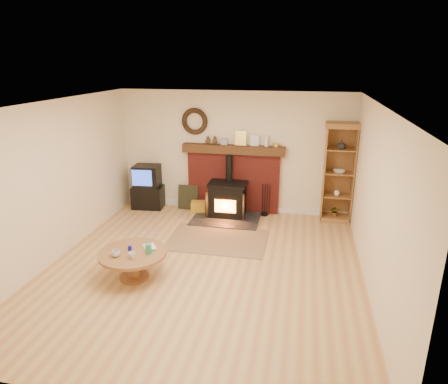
% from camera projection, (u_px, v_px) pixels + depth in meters
% --- Properties ---
extents(ground, '(5.50, 5.50, 0.00)m').
position_uv_depth(ground, '(204.00, 268.00, 6.44)').
color(ground, tan).
rests_on(ground, ground).
extents(room_shell, '(5.02, 5.52, 2.61)m').
position_uv_depth(room_shell, '(202.00, 164.00, 5.99)').
color(room_shell, beige).
rests_on(room_shell, ground).
extents(chimney_breast, '(2.20, 0.22, 1.78)m').
position_uv_depth(chimney_breast, '(233.00, 176.00, 8.67)').
color(chimney_breast, maroon).
rests_on(chimney_breast, ground).
extents(wood_stove, '(1.40, 1.00, 1.30)m').
position_uv_depth(wood_stove, '(227.00, 200.00, 8.45)').
color(wood_stove, black).
rests_on(wood_stove, ground).
extents(area_rug, '(1.82, 1.26, 0.01)m').
position_uv_depth(area_rug, '(217.00, 240.00, 7.45)').
color(area_rug, brown).
rests_on(area_rug, ground).
extents(tv_unit, '(0.71, 0.52, 0.98)m').
position_uv_depth(tv_unit, '(148.00, 188.00, 8.95)').
color(tv_unit, black).
rests_on(tv_unit, ground).
extents(curio_cabinet, '(0.65, 0.47, 2.04)m').
position_uv_depth(curio_cabinet, '(338.00, 173.00, 8.09)').
color(curio_cabinet, olive).
rests_on(curio_cabinet, ground).
extents(firelog_box, '(0.43, 0.31, 0.24)m').
position_uv_depth(firelog_box, '(200.00, 207.00, 8.77)').
color(firelog_box, yellow).
rests_on(firelog_box, ground).
extents(leaning_painting, '(0.46, 0.12, 0.54)m').
position_uv_depth(leaning_painting, '(188.00, 197.00, 8.92)').
color(leaning_painting, black).
rests_on(leaning_painting, ground).
extents(fire_tools, '(0.19, 0.16, 0.70)m').
position_uv_depth(fire_tools, '(265.00, 208.00, 8.58)').
color(fire_tools, black).
rests_on(fire_tools, ground).
extents(coffee_table, '(1.03, 1.03, 0.60)m').
position_uv_depth(coffee_table, '(133.00, 257.00, 6.05)').
color(coffee_table, brown).
rests_on(coffee_table, ground).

